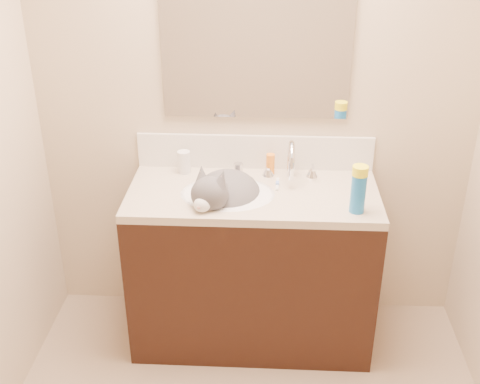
# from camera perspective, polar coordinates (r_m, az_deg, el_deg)

# --- Properties ---
(room_shell) EXTENTS (2.24, 2.54, 2.52)m
(room_shell) POSITION_cam_1_polar(r_m,az_deg,el_deg) (1.72, 0.40, 3.79)
(room_shell) COLOR #C3B091
(room_shell) RESTS_ON ground
(vanity_cabinet) EXTENTS (1.20, 0.55, 0.82)m
(vanity_cabinet) POSITION_cam_1_polar(r_m,az_deg,el_deg) (3.10, 1.16, -7.33)
(vanity_cabinet) COLOR black
(vanity_cabinet) RESTS_ON ground
(counter_slab) EXTENTS (1.20, 0.55, 0.04)m
(counter_slab) POSITION_cam_1_polar(r_m,az_deg,el_deg) (2.88, 1.24, -0.28)
(counter_slab) COLOR #C3B499
(counter_slab) RESTS_ON vanity_cabinet
(basin) EXTENTS (0.45, 0.36, 0.14)m
(basin) POSITION_cam_1_polar(r_m,az_deg,el_deg) (2.88, -1.17, -1.38)
(basin) COLOR white
(basin) RESTS_ON vanity_cabinet
(faucet) EXTENTS (0.28, 0.20, 0.21)m
(faucet) POSITION_cam_1_polar(r_m,az_deg,el_deg) (2.96, 4.84, 2.69)
(faucet) COLOR silver
(faucet) RESTS_ON counter_slab
(cat) EXTENTS (0.45, 0.50, 0.35)m
(cat) POSITION_cam_1_polar(r_m,az_deg,el_deg) (2.86, -1.50, -0.43)
(cat) COLOR #4B484B
(cat) RESTS_ON basin
(backsplash) EXTENTS (1.20, 0.02, 0.18)m
(backsplash) POSITION_cam_1_polar(r_m,az_deg,el_deg) (3.07, 1.42, 3.82)
(backsplash) COLOR silver
(backsplash) RESTS_ON counter_slab
(mirror) EXTENTS (0.90, 0.02, 0.80)m
(mirror) POSITION_cam_1_polar(r_m,az_deg,el_deg) (2.89, 1.56, 14.62)
(mirror) COLOR white
(mirror) RESTS_ON room_shell
(pill_bottle) EXTENTS (0.07, 0.07, 0.12)m
(pill_bottle) POSITION_cam_1_polar(r_m,az_deg,el_deg) (3.05, -5.33, 2.84)
(pill_bottle) COLOR silver
(pill_bottle) RESTS_ON counter_slab
(pill_label) EXTENTS (0.07, 0.07, 0.04)m
(pill_label) POSITION_cam_1_polar(r_m,az_deg,el_deg) (3.05, -5.32, 2.63)
(pill_label) COLOR orange
(pill_label) RESTS_ON pill_bottle
(silver_jar) EXTENTS (0.06, 0.06, 0.05)m
(silver_jar) POSITION_cam_1_polar(r_m,az_deg,el_deg) (3.04, -0.16, 2.26)
(silver_jar) COLOR #B7B7BC
(silver_jar) RESTS_ON counter_slab
(amber_bottle) EXTENTS (0.05, 0.05, 0.11)m
(amber_bottle) POSITION_cam_1_polar(r_m,az_deg,el_deg) (3.02, 2.90, 2.65)
(amber_bottle) COLOR orange
(amber_bottle) RESTS_ON counter_slab
(toothbrush) EXTENTS (0.02, 0.13, 0.01)m
(toothbrush) POSITION_cam_1_polar(r_m,az_deg,el_deg) (2.93, 3.57, 0.75)
(toothbrush) COLOR silver
(toothbrush) RESTS_ON counter_slab
(toothbrush_head) EXTENTS (0.02, 0.03, 0.02)m
(toothbrush_head) POSITION_cam_1_polar(r_m,az_deg,el_deg) (2.93, 3.57, 0.81)
(toothbrush_head) COLOR #6E90EB
(toothbrush_head) RESTS_ON counter_slab
(spray_can) EXTENTS (0.08, 0.08, 0.18)m
(spray_can) POSITION_cam_1_polar(r_m,az_deg,el_deg) (2.70, 11.13, -0.11)
(spray_can) COLOR blue
(spray_can) RESTS_ON counter_slab
(spray_cap) EXTENTS (0.08, 0.08, 0.04)m
(spray_cap) POSITION_cam_1_polar(r_m,az_deg,el_deg) (2.66, 11.34, 1.99)
(spray_cap) COLOR #FFF81A
(spray_cap) RESTS_ON spray_can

